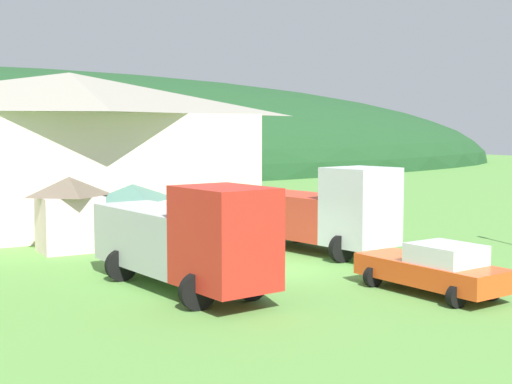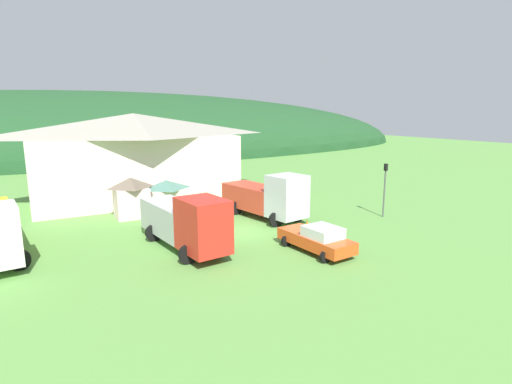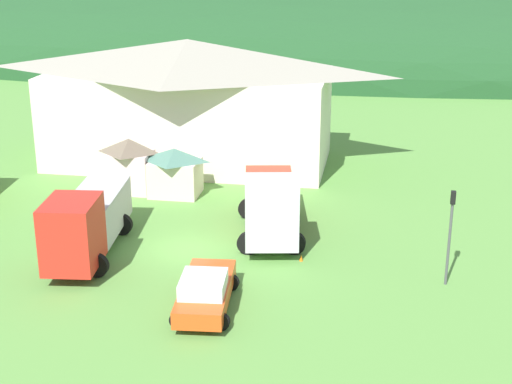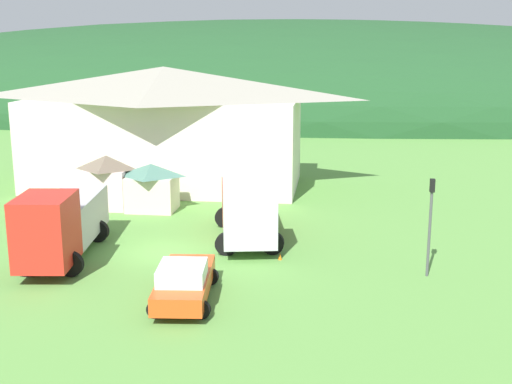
{
  "view_description": "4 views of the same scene",
  "coord_description": "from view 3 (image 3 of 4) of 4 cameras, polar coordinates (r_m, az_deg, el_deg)",
  "views": [
    {
      "loc": [
        -13.67,
        -22.03,
        5.24
      ],
      "look_at": [
        0.13,
        1.65,
        2.8
      ],
      "focal_mm": 49.79,
      "sensor_mm": 36.0,
      "label": 1
    },
    {
      "loc": [
        -12.07,
        -24.01,
        8.27
      ],
      "look_at": [
        2.05,
        1.14,
        2.52
      ],
      "focal_mm": 28.33,
      "sensor_mm": 36.0,
      "label": 2
    },
    {
      "loc": [
        9.02,
        -32.03,
        14.38
      ],
      "look_at": [
        2.79,
        4.05,
        1.75
      ],
      "focal_mm": 52.42,
      "sensor_mm": 36.0,
      "label": 3
    },
    {
      "loc": [
        8.06,
        -29.42,
        10.06
      ],
      "look_at": [
        4.15,
        3.02,
        2.41
      ],
      "focal_mm": 46.65,
      "sensor_mm": 36.0,
      "label": 4
    }
  ],
  "objects": [
    {
      "name": "crane_truck_red",
      "position": [
        35.58,
        -12.84,
        -2.2
      ],
      "size": [
        3.57,
        8.48,
        3.54
      ],
      "rotation": [
        0.0,
        0.0,
        -1.46
      ],
      "color": "red",
      "rests_on": "ground"
    },
    {
      "name": "traffic_light_east",
      "position": [
        32.72,
        14.61,
        -2.69
      ],
      "size": [
        0.2,
        0.32,
        4.27
      ],
      "color": "#4C4C51",
      "rests_on": "ground"
    },
    {
      "name": "traffic_cone_near_pickup",
      "position": [
        35.0,
        3.46,
        -5.27
      ],
      "size": [
        0.36,
        0.36,
        0.62
      ],
      "primitive_type": "cone",
      "color": "orange",
      "rests_on": "ground"
    },
    {
      "name": "forested_hill_backdrop",
      "position": [
        101.22,
        4.67,
        10.79
      ],
      "size": [
        161.38,
        60.0,
        24.96
      ],
      "primitive_type": "ellipsoid",
      "color": "#1E4723",
      "rests_on": "ground"
    },
    {
      "name": "service_pickup_orange",
      "position": [
        30.35,
        -3.89,
        -7.54
      ],
      "size": [
        2.65,
        5.21,
        1.66
      ],
      "rotation": [
        0.0,
        0.0,
        -1.48
      ],
      "color": "#E34C1B",
      "rests_on": "ground"
    },
    {
      "name": "depot_building",
      "position": [
        49.25,
        -5.13,
        7.0
      ],
      "size": [
        19.38,
        9.13,
        8.12
      ],
      "color": "silver",
      "rests_on": "ground"
    },
    {
      "name": "play_shed_pink",
      "position": [
        44.4,
        -9.6,
        2.1
      ],
      "size": [
        2.72,
        2.23,
        3.21
      ],
      "color": "beige",
      "rests_on": "ground"
    },
    {
      "name": "ground_plane",
      "position": [
        36.25,
        -5.45,
        -4.44
      ],
      "size": [
        200.0,
        200.0,
        0.0
      ],
      "primitive_type": "plane",
      "color": "#5B9342"
    },
    {
      "name": "tow_truck_silver",
      "position": [
        36.99,
        1.1,
        -0.91
      ],
      "size": [
        4.08,
        8.12,
        3.7
      ],
      "rotation": [
        0.0,
        0.0,
        -1.39
      ],
      "color": "silver",
      "rests_on": "ground"
    },
    {
      "name": "play_shed_cream",
      "position": [
        43.48,
        -6.2,
        1.6
      ],
      "size": [
        3.02,
        2.47,
        2.8
      ],
      "color": "beige",
      "rests_on": "ground"
    }
  ]
}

